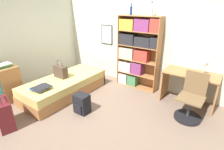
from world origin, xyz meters
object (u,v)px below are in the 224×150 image
bookcase (136,51)px  bottle_green (131,10)px  desk (190,83)px  backpack (82,104)px  bottle_brown (151,10)px  magazine_pile_on_dresser (3,66)px  handbag (61,71)px  book_stack_on_bed (41,88)px  suitcase (4,114)px  dresser (7,83)px  desk_lamp (206,65)px  bed (65,86)px  desk_chair (190,105)px

bookcase → bottle_green: (-0.19, -0.01, 0.96)m
desk → backpack: desk is taller
bookcase → bottle_brown: size_ratio=6.15×
magazine_pile_on_dresser → bottle_brown: size_ratio=1.18×
backpack → handbag: bearing=161.4°
book_stack_on_bed → desk: desk is taller
suitcase → bottle_green: 3.45m
bookcase → backpack: size_ratio=4.55×
book_stack_on_bed → backpack: bearing=23.0°
magazine_pile_on_dresser → desk: bearing=32.8°
dresser → bookcase: bearing=48.8°
book_stack_on_bed → bottle_green: 2.71m
handbag → desk_lamp: bearing=24.1°
dresser → handbag: bearing=50.5°
desk_lamp → desk: bearing=-173.7°
dresser → backpack: dresser is taller
book_stack_on_bed → backpack: (0.81, 0.34, -0.26)m
bed → backpack: bearing=-20.7°
bookcase → desk_chair: size_ratio=2.00×
magazine_pile_on_dresser → bottle_brown: (2.36, 2.34, 1.12)m
dresser → bookcase: (2.04, 2.34, 0.58)m
handbag → desk_chair: (2.86, 0.74, -0.28)m
desk_chair → backpack: 2.14m
bed → magazine_pile_on_dresser: (-0.86, -0.93, 0.63)m
magazine_pile_on_dresser → desk_chair: bearing=24.9°
dresser → bottle_brown: 3.68m
magazine_pile_on_dresser → suitcase: bearing=-29.7°
dresser → desk_lamp: 4.35m
desk_chair → suitcase: bearing=-140.0°
handbag → suitcase: handbag is taller
dresser → bed: bearing=46.7°
bed → bottle_green: bottle_green is taller
book_stack_on_bed → dresser: 1.00m
desk_lamp → dresser: bearing=-148.8°
magazine_pile_on_dresser → desk_chair: (3.61, 1.67, -0.54)m
desk → desk_lamp: size_ratio=3.14×
dresser → backpack: size_ratio=1.98×
desk_lamp → desk_chair: desk_lamp is taller
handbag → book_stack_on_bed: 0.73m
handbag → dresser: handbag is taller
bed → backpack: bed is taller
handbag → desk: 2.98m
desk → bed: bearing=-153.6°
handbag → bottle_green: size_ratio=1.69×
suitcase → desk_lamp: (2.72, 2.79, 0.69)m
book_stack_on_bed → suitcase: size_ratio=0.59×
dresser → desk: (3.45, 2.21, 0.11)m
desk_chair → bottle_brown: bearing=151.7°
suitcase → bottle_green: (0.89, 2.88, 1.68)m
backpack → magazine_pile_on_dresser: bearing=-161.6°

